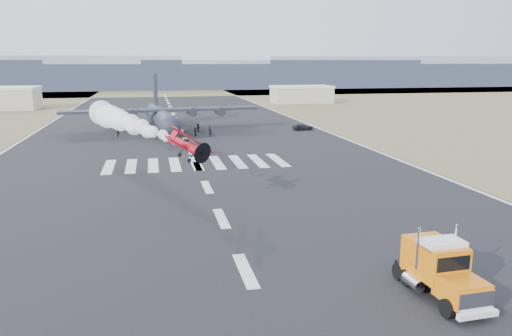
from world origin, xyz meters
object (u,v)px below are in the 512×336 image
object	(u,v)px
crew_c	(174,133)
crew_g	(209,129)
support_vehicle	(303,127)
crew_a	(118,130)
semi_truck	(439,268)
crew_h	(175,128)
crew_d	(118,132)
hangar_right	(301,94)
transport_aircraft	(161,116)
aerobatic_biplane	(186,145)
crew_b	(210,132)
crew_e	(195,132)
crew_f	(198,128)

from	to	relation	value
crew_c	crew_g	size ratio (longest dim) A/B	1.00
support_vehicle	crew_a	world-z (taller)	crew_a
semi_truck	crew_h	size ratio (longest dim) A/B	5.06
crew_c	crew_d	distance (m)	11.03
hangar_right	crew_d	distance (m)	92.07
support_vehicle	hangar_right	bearing A→B (deg)	-24.77
crew_c	crew_h	xyz separation A→B (m)	(0.48, 7.28, -0.02)
semi_truck	transport_aircraft	world-z (taller)	transport_aircraft
aerobatic_biplane	crew_b	bearing A→B (deg)	61.76
crew_b	crew_a	bearing A→B (deg)	-27.14
crew_d	transport_aircraft	bearing A→B (deg)	-151.18
crew_d	crew_h	distance (m)	11.68
crew_e	crew_f	xyz separation A→B (m)	(1.07, 5.68, 0.02)
aerobatic_biplane	crew_c	world-z (taller)	aerobatic_biplane
crew_f	hangar_right	bearing A→B (deg)	-38.94
semi_truck	crew_g	world-z (taller)	semi_truck
crew_g	hangar_right	bearing A→B (deg)	164.57
semi_truck	crew_c	distance (m)	70.79
semi_truck	support_vehicle	size ratio (longest dim) A/B	1.84
transport_aircraft	crew_h	size ratio (longest dim) A/B	25.00
crew_c	crew_g	xyz separation A→B (m)	(7.32, 4.97, 0.00)
crew_a	crew_c	bearing A→B (deg)	41.90
crew_e	crew_h	distance (m)	7.03
crew_c	crew_g	distance (m)	8.84
aerobatic_biplane	crew_b	size ratio (longest dim) A/B	3.38
semi_truck	transport_aircraft	distance (m)	81.72
crew_b	crew_h	bearing A→B (deg)	-55.46
crew_f	crew_a	bearing A→B (deg)	84.76
aerobatic_biplane	crew_b	distance (m)	48.88
crew_d	crew_f	size ratio (longest dim) A/B	1.03
support_vehicle	crew_c	world-z (taller)	crew_c
aerobatic_biplane	crew_a	bearing A→B (deg)	81.26
crew_h	crew_c	bearing A→B (deg)	-151.03
crew_c	crew_f	xyz separation A→B (m)	(5.23, 6.97, 0.07)
aerobatic_biplane	semi_truck	bearing A→B (deg)	-76.53
hangar_right	crew_c	bearing A→B (deg)	-122.73
crew_a	crew_d	size ratio (longest dim) A/B	0.99
crew_a	semi_truck	bearing A→B (deg)	0.51
semi_truck	crew_e	world-z (taller)	semi_truck
aerobatic_biplane	crew_d	world-z (taller)	aerobatic_biplane
transport_aircraft	crew_a	distance (m)	9.89
crew_a	crew_g	bearing A→B (deg)	68.18
crew_b	crew_f	xyz separation A→B (m)	(-1.64, 6.99, 0.10)
hangar_right	transport_aircraft	world-z (taller)	transport_aircraft
transport_aircraft	crew_c	bearing A→B (deg)	-84.00
hangar_right	crew_f	distance (m)	79.89
semi_truck	crew_a	xyz separation A→B (m)	(-23.67, 76.18, -0.87)
crew_c	crew_f	world-z (taller)	crew_f
crew_a	crew_b	size ratio (longest dim) A/B	1.16
semi_truck	crew_f	xyz separation A→B (m)	(-7.65, 76.58, -0.89)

